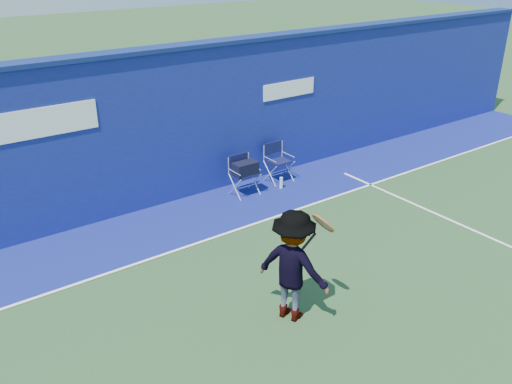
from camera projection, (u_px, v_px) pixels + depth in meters
ground at (311, 347)px, 7.08m from camera, size 80.00×80.00×0.00m
stadium_wall at (134, 132)px, 10.28m from camera, size 24.00×0.50×3.08m
out_of_bounds_strip at (167, 226)px, 10.11m from camera, size 24.00×1.80×0.01m
court_lines at (283, 322)px, 7.52m from camera, size 24.00×12.00×0.01m
directors_chair_left at (245, 179)px, 11.27m from camera, size 0.50×0.45×0.84m
directors_chair_right at (279, 169)px, 11.97m from camera, size 0.51×0.45×0.85m
water_bottle at (281, 183)px, 11.64m from camera, size 0.07×0.07×0.25m
tennis_player at (293, 266)px, 7.35m from camera, size 1.02×1.21×1.63m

